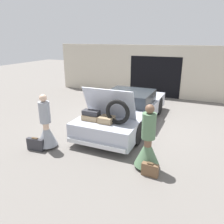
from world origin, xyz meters
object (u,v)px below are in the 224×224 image
(person_right, at_px, (148,146))
(suitcase_beside_left_person, at_px, (35,144))
(suitcase_beside_right_person, at_px, (150,170))
(car, at_px, (127,110))
(person_left, at_px, (46,129))

(person_right, bearing_deg, suitcase_beside_left_person, 86.76)
(suitcase_beside_right_person, bearing_deg, car, 119.50)
(suitcase_beside_right_person, bearing_deg, person_left, 176.56)
(car, xyz_separation_m, suitcase_beside_left_person, (-1.72, -3.09, -0.38))
(person_right, distance_m, suitcase_beside_right_person, 0.57)
(person_left, bearing_deg, person_right, 87.91)
(car, distance_m, person_right, 3.06)
(car, xyz_separation_m, suitcase_beside_right_person, (1.69, -2.99, -0.40))
(person_right, xyz_separation_m, suitcase_beside_left_person, (-3.24, -0.44, -0.41))
(car, height_order, person_left, car)
(person_left, relative_size, suitcase_beside_right_person, 4.00)
(car, bearing_deg, suitcase_beside_left_person, -119.12)
(car, distance_m, person_left, 3.18)
(person_left, bearing_deg, car, 146.75)
(person_left, xyz_separation_m, person_right, (3.04, 0.14, 0.01))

